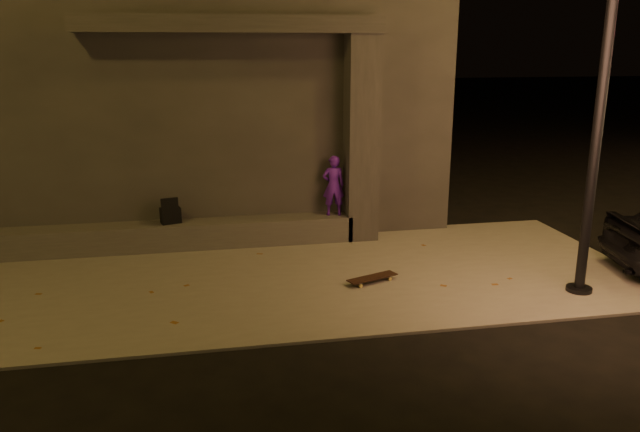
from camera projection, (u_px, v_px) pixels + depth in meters
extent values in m
plane|color=black|center=(301.00, 337.00, 7.62)|extent=(120.00, 120.00, 0.00)
cube|color=slate|center=(280.00, 278.00, 9.50)|extent=(11.00, 4.40, 0.04)
cube|color=#363431|center=(202.00, 88.00, 12.91)|extent=(9.00, 5.00, 5.20)
cube|color=#4B4844|center=(181.00, 235.00, 10.83)|extent=(6.00, 0.55, 0.45)
cube|color=#363431|center=(361.00, 140.00, 10.99)|extent=(0.55, 0.55, 3.60)
cube|color=#363431|center=(232.00, 24.00, 10.13)|extent=(5.00, 0.70, 0.28)
imported|color=#561AAA|center=(333.00, 185.00, 11.11)|extent=(0.41, 0.29, 1.08)
cube|color=black|center=(171.00, 215.00, 10.70)|extent=(0.37, 0.29, 0.27)
cube|color=black|center=(170.00, 202.00, 10.64)|extent=(0.29, 0.12, 0.19)
cube|color=black|center=(372.00, 277.00, 9.24)|extent=(0.82, 0.48, 0.02)
cylinder|color=tan|center=(384.00, 276.00, 9.45)|extent=(0.06, 0.05, 0.06)
cylinder|color=tan|center=(390.00, 279.00, 9.33)|extent=(0.06, 0.05, 0.06)
cylinder|color=tan|center=(355.00, 283.00, 9.18)|extent=(0.06, 0.05, 0.06)
cylinder|color=tan|center=(361.00, 286.00, 9.06)|extent=(0.06, 0.05, 0.06)
cube|color=#99999E|center=(387.00, 275.00, 9.38)|extent=(0.11, 0.17, 0.02)
cube|color=#99999E|center=(358.00, 282.00, 9.11)|extent=(0.11, 0.17, 0.02)
cylinder|color=black|center=(611.00, 14.00, 7.94)|extent=(0.14, 0.14, 7.66)
cylinder|color=black|center=(579.00, 290.00, 8.94)|extent=(0.36, 0.36, 0.10)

